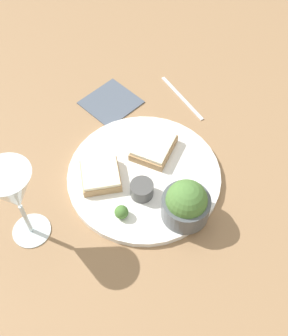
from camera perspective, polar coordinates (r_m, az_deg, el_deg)
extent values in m
plane|color=#93704C|center=(0.88, 0.00, -1.28)|extent=(4.00, 4.00, 0.00)
cylinder|color=white|center=(0.87, 0.00, -1.02)|extent=(0.32, 0.32, 0.01)
cylinder|color=#4C5156|center=(0.80, 5.64, -5.28)|extent=(0.09, 0.09, 0.05)
sphere|color=#4C7A38|center=(0.78, 5.78, -4.38)|extent=(0.08, 0.08, 0.08)
cylinder|color=#4C4C4C|center=(0.83, -0.30, -2.93)|extent=(0.05, 0.05, 0.03)
cylinder|color=tan|center=(0.82, -0.30, -2.52)|extent=(0.04, 0.04, 0.01)
cube|color=tan|center=(0.90, 1.57, 2.69)|extent=(0.10, 0.08, 0.02)
cube|color=#F4E5C1|center=(0.89, 1.58, 3.20)|extent=(0.09, 0.08, 0.01)
cube|color=tan|center=(0.86, -5.89, -1.12)|extent=(0.11, 0.11, 0.02)
cube|color=#F4E5C1|center=(0.85, -5.96, -0.63)|extent=(0.10, 0.10, 0.01)
cylinder|color=silver|center=(0.84, -14.98, -8.16)|extent=(0.07, 0.07, 0.01)
cylinder|color=silver|center=(0.80, -15.69, -6.61)|extent=(0.01, 0.01, 0.09)
cone|color=silver|center=(0.72, -17.34, -3.00)|extent=(0.08, 0.08, 0.10)
sphere|color=#477533|center=(0.81, -3.07, -5.98)|extent=(0.03, 0.03, 0.03)
cube|color=#4C5666|center=(1.02, -4.52, 8.90)|extent=(0.15, 0.15, 0.01)
cube|color=silver|center=(1.03, 5.15, 9.51)|extent=(0.11, 0.13, 0.01)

